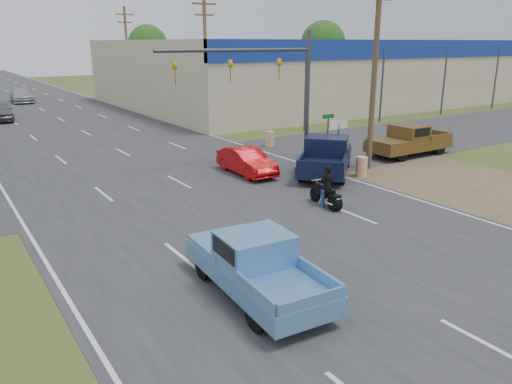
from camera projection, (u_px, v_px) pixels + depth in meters
ground at (490, 347)px, 10.89m from camera, size 200.00×200.00×0.00m
main_road at (61, 119)px, 42.91m from camera, size 15.00×180.00×0.02m
cross_road at (162, 173)px, 25.30m from camera, size 120.00×10.00×0.02m
dirt_verge at (434, 177)px, 24.68m from camera, size 8.00×18.00×0.01m
big_box_store at (340, 69)px, 58.72m from camera, size 50.00×28.10×6.60m
utility_pole_1 at (375, 65)px, 24.76m from camera, size 2.00×0.28×10.00m
utility_pole_2 at (206, 56)px, 39.17m from camera, size 2.00×0.28×10.00m
utility_pole_3 at (127, 53)px, 53.58m from camera, size 2.00×0.28×10.00m
tree_3 at (323, 43)px, 94.05m from camera, size 8.40×8.40×10.40m
tree_5 at (148, 45)px, 101.01m from camera, size 7.98×7.98×9.88m
barrel_0 at (362, 167)px, 24.56m from camera, size 0.56×0.56×1.00m
barrel_1 at (270, 139)px, 31.57m from camera, size 0.56×0.56×1.00m
lane_sign at (338, 132)px, 25.86m from camera, size 1.20×0.08×2.52m
street_name_sign at (328, 133)px, 27.46m from camera, size 0.80×0.08×2.61m
signal_mast at (268, 74)px, 26.18m from camera, size 9.12×0.40×7.00m
red_convertible at (247, 161)px, 24.95m from camera, size 1.49×4.03×1.32m
motorcycle at (327, 197)px, 19.97m from camera, size 0.61×1.98×1.00m
rider at (327, 187)px, 19.89m from camera, size 0.63×0.45×1.65m
blue_pickup at (254, 263)px, 13.02m from camera, size 2.29×5.17×1.67m
navy_pickup at (326, 155)px, 25.01m from camera, size 5.68×5.51×1.90m
brown_pickup at (408, 140)px, 29.03m from camera, size 5.39×2.08×1.79m
distant_car_grey at (0, 111)px, 41.96m from camera, size 2.34×4.99×1.65m
distant_car_silver at (22, 95)px, 54.95m from camera, size 2.53×5.54×1.57m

